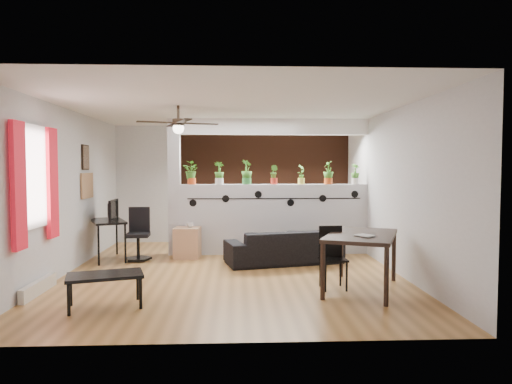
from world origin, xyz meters
The scene contains 28 objects.
room_shell centered at (0.00, 0.00, 1.30)m, with size 6.30×7.10×2.90m.
partition_wall centered at (0.80, 1.50, 0.68)m, with size 3.60×0.18×1.35m, color #BCBCC1.
ceiling_header centered at (0.80, 1.50, 2.45)m, with size 3.60×0.18×0.30m, color white.
pier_column centered at (-1.11, 1.50, 1.30)m, with size 0.22×0.20×2.60m, color #BCBCC1.
brick_panel centered at (0.80, 2.97, 1.30)m, with size 3.90×0.05×2.60m, color brown.
vine_decal centered at (0.80, 1.40, 1.08)m, with size 3.31×0.01×0.30m.
window_assembly centered at (-2.56, -1.20, 1.51)m, with size 0.09×1.30×1.55m.
baseboard_heater centered at (-2.54, -1.20, 0.09)m, with size 0.08×1.00×0.18m, color silver.
corkboard centered at (-2.58, 0.95, 1.35)m, with size 0.03×0.60×0.45m, color #9C704B.
framed_art centered at (-2.58, 0.90, 1.85)m, with size 0.03×0.34×0.44m.
ceiling_fan centered at (-0.80, -0.30, 2.31)m, with size 1.19×1.19×0.43m.
potted_plant_0 centered at (-0.78, 1.50, 1.59)m, with size 0.30×0.28×0.45m.
potted_plant_1 centered at (-0.25, 1.50, 1.58)m, with size 0.25×0.22×0.44m.
potted_plant_2 centered at (0.27, 1.50, 1.60)m, with size 0.31×0.32×0.47m.
potted_plant_3 centered at (0.80, 1.50, 1.55)m, with size 0.23×0.23×0.37m.
potted_plant_4 centered at (1.33, 1.50, 1.55)m, with size 0.24×0.24×0.38m.
potted_plant_5 centered at (1.85, 1.50, 1.59)m, with size 0.23×0.26×0.45m.
potted_plant_6 centered at (2.38, 1.50, 1.56)m, with size 0.24×0.22×0.39m.
sofa centered at (0.90, 0.63, 0.28)m, with size 1.90×0.75×0.56m, color black.
cube_shelf centered at (-0.84, 1.16, 0.28)m, with size 0.46×0.41×0.57m, color tan.
cup centered at (-0.79, 1.16, 0.62)m, with size 0.13×0.13×0.10m, color gray.
computer_desk centered at (-2.25, 1.05, 0.65)m, with size 0.88×1.12×0.72m.
monitor centered at (-2.25, 1.20, 0.82)m, with size 0.06×0.35×0.20m, color black.
office_chair centered at (-1.69, 0.99, 0.41)m, with size 0.49×0.49×0.93m.
dining_table centered at (1.77, -1.16, 0.69)m, with size 1.33×1.63×0.77m.
book centered at (1.67, -1.46, 0.78)m, with size 0.18×0.24×0.02m, color gray.
folding_chair centered at (1.39, -1.04, 0.50)m, with size 0.37×0.37×0.85m.
coffee_table centered at (-1.49, -1.82, 0.36)m, with size 0.97×0.71×0.40m.
Camera 1 is at (0.07, -7.25, 1.66)m, focal length 32.00 mm.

